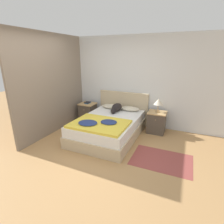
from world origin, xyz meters
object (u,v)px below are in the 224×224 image
object	(u,v)px
dog	(117,108)
book_stack	(88,103)
table_lamp	(158,102)
pillow_right	(130,109)
nightstand_right	(157,122)
pillow_left	(111,106)
bed	(109,127)
nightstand_left	(88,112)

from	to	relation	value
dog	book_stack	distance (m)	1.06
book_stack	table_lamp	bearing A→B (deg)	-0.15
pillow_right	table_lamp	distance (m)	0.83
nightstand_right	pillow_left	distance (m)	1.41
dog	nightstand_right	bearing A→B (deg)	7.22
book_stack	table_lamp	world-z (taller)	table_lamp
nightstand_right	pillow_left	size ratio (longest dim) A/B	1.09
bed	book_stack	size ratio (longest dim) A/B	9.78
bed	table_lamp	xyz separation A→B (m)	(1.08, 0.75, 0.60)
nightstand_right	book_stack	distance (m)	2.18
book_stack	dog	bearing A→B (deg)	-8.40
bed	book_stack	distance (m)	1.37
table_lamp	pillow_left	bearing A→B (deg)	177.49
bed	pillow_left	world-z (taller)	pillow_left
nightstand_left	table_lamp	bearing A→B (deg)	0.19
nightstand_right	pillow_right	world-z (taller)	pillow_right
bed	nightstand_right	xyz separation A→B (m)	(1.08, 0.75, 0.05)
dog	table_lamp	size ratio (longest dim) A/B	1.81
nightstand_right	pillow_right	distance (m)	0.83
nightstand_left	pillow_right	size ratio (longest dim) A/B	1.09
dog	book_stack	xyz separation A→B (m)	(-1.05, 0.15, -0.00)
nightstand_left	pillow_right	xyz separation A→B (m)	(1.38, 0.07, 0.26)
nightstand_right	table_lamp	size ratio (longest dim) A/B	1.61
pillow_right	nightstand_left	bearing A→B (deg)	-177.18
book_stack	table_lamp	distance (m)	2.18
nightstand_right	table_lamp	distance (m)	0.56
book_stack	nightstand_left	bearing A→B (deg)	-76.94
nightstand_left	table_lamp	world-z (taller)	table_lamp
book_stack	pillow_right	bearing A→B (deg)	2.28
pillow_right	table_lamp	bearing A→B (deg)	-4.45
book_stack	bed	bearing A→B (deg)	-35.07
pillow_right	bed	bearing A→B (deg)	-110.26
nightstand_right	pillow_right	size ratio (longest dim) A/B	1.09
nightstand_left	book_stack	distance (m)	0.31
bed	book_stack	bearing A→B (deg)	144.93
nightstand_right	nightstand_left	bearing A→B (deg)	180.00
nightstand_right	bed	bearing A→B (deg)	-145.31
pillow_left	book_stack	world-z (taller)	book_stack
nightstand_right	dog	bearing A→B (deg)	-172.78
nightstand_right	pillow_right	bearing A→B (deg)	175.02
nightstand_left	dog	world-z (taller)	dog
pillow_right	book_stack	xyz separation A→B (m)	(-1.38, -0.06, 0.05)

